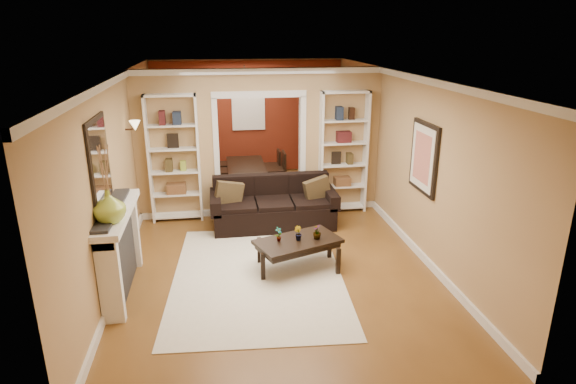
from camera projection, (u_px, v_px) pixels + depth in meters
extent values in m
plane|color=brown|center=(268.00, 236.00, 8.19)|extent=(8.00, 8.00, 0.00)
plane|color=white|center=(266.00, 74.00, 7.33)|extent=(8.00, 8.00, 0.00)
plane|color=tan|center=(248.00, 117.00, 11.51)|extent=(8.00, 0.00, 8.00)
plane|color=tan|center=(320.00, 280.00, 4.02)|extent=(8.00, 0.00, 8.00)
plane|color=tan|center=(122.00, 165.00, 7.44)|extent=(0.00, 8.00, 8.00)
plane|color=tan|center=(400.00, 154.00, 8.09)|extent=(0.00, 8.00, 8.00)
cube|color=tan|center=(260.00, 143.00, 8.89)|extent=(4.50, 0.15, 2.70)
cube|color=maroon|center=(249.00, 119.00, 11.49)|extent=(4.44, 0.04, 2.64)
cube|color=#8CA5CC|center=(248.00, 109.00, 11.38)|extent=(0.78, 0.03, 0.98)
cube|color=silver|center=(258.00, 276.00, 6.86)|extent=(2.60, 3.48, 0.01)
cube|color=black|center=(274.00, 203.00, 8.50)|extent=(2.21, 0.95, 0.86)
cube|color=brown|center=(229.00, 193.00, 8.30)|extent=(0.49, 0.24, 0.47)
cube|color=brown|center=(317.00, 189.00, 8.52)|extent=(0.48, 0.24, 0.46)
cube|color=black|center=(298.00, 254.00, 7.02)|extent=(1.35, 1.03, 0.45)
imported|color=#336626|center=(279.00, 234.00, 6.88)|extent=(0.13, 0.13, 0.21)
imported|color=#336626|center=(298.00, 233.00, 6.92)|extent=(0.14, 0.15, 0.21)
imported|color=#336626|center=(317.00, 232.00, 6.96)|extent=(0.15, 0.15, 0.22)
cube|color=white|center=(174.00, 159.00, 8.57)|extent=(0.90, 0.30, 2.30)
cube|color=white|center=(343.00, 153.00, 9.01)|extent=(0.90, 0.30, 2.30)
cube|color=white|center=(122.00, 251.00, 6.30)|extent=(0.32, 1.70, 1.16)
imported|color=#98B339|center=(109.00, 206.00, 5.67)|extent=(0.40, 0.40, 0.40)
cube|color=silver|center=(99.00, 162.00, 5.89)|extent=(0.03, 0.95, 1.10)
cube|color=#FFE0A5|center=(131.00, 127.00, 7.81)|extent=(0.18, 0.18, 0.22)
cube|color=black|center=(423.00, 158.00, 7.08)|extent=(0.04, 0.85, 1.05)
imported|color=black|center=(247.00, 175.00, 10.73)|extent=(1.48, 0.82, 0.52)
cube|color=black|center=(223.00, 172.00, 10.31)|extent=(0.50, 0.50, 0.90)
cube|color=black|center=(273.00, 170.00, 10.48)|extent=(0.49, 0.49, 0.86)
cube|color=black|center=(222.00, 165.00, 10.88)|extent=(0.46, 0.46, 0.88)
cube|color=black|center=(270.00, 166.00, 11.06)|extent=(0.42, 0.42, 0.75)
cube|color=#321F16|center=(252.00, 96.00, 10.08)|extent=(0.50, 0.50, 0.30)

